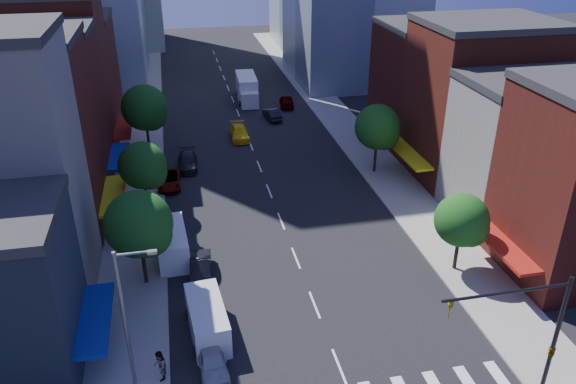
# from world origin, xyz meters

# --- Properties ---
(ground) EXTENTS (220.00, 220.00, 0.00)m
(ground) POSITION_xyz_m (0.00, 0.00, 0.00)
(ground) COLOR black
(ground) RESTS_ON ground
(sidewalk_left) EXTENTS (5.00, 120.00, 0.15)m
(sidewalk_left) POSITION_xyz_m (-12.50, 40.00, 0.07)
(sidewalk_left) COLOR gray
(sidewalk_left) RESTS_ON ground
(sidewalk_right) EXTENTS (5.00, 120.00, 0.15)m
(sidewalk_right) POSITION_xyz_m (12.50, 40.00, 0.07)
(sidewalk_right) COLOR gray
(sidewalk_right) RESTS_ON ground
(bldg_left_2) EXTENTS (12.00, 9.00, 16.00)m
(bldg_left_2) POSITION_xyz_m (-21.00, 20.50, 8.00)
(bldg_left_2) COLOR #5A1F15
(bldg_left_2) RESTS_ON ground
(bldg_left_3) EXTENTS (12.00, 8.00, 15.00)m
(bldg_left_3) POSITION_xyz_m (-21.00, 29.00, 7.50)
(bldg_left_3) COLOR #591A16
(bldg_left_3) RESTS_ON ground
(bldg_left_4) EXTENTS (12.00, 9.00, 17.00)m
(bldg_left_4) POSITION_xyz_m (-21.00, 37.50, 8.50)
(bldg_left_4) COLOR #5A1F15
(bldg_left_4) RESTS_ON ground
(bldg_left_5) EXTENTS (12.00, 10.00, 13.00)m
(bldg_left_5) POSITION_xyz_m (-21.00, 47.00, 6.50)
(bldg_left_5) COLOR #591A16
(bldg_left_5) RESTS_ON ground
(bldg_right_1) EXTENTS (12.00, 8.00, 12.00)m
(bldg_right_1) POSITION_xyz_m (21.00, 15.00, 6.00)
(bldg_right_1) COLOR #BAB6AC
(bldg_right_1) RESTS_ON ground
(bldg_right_2) EXTENTS (12.00, 10.00, 15.00)m
(bldg_right_2) POSITION_xyz_m (21.00, 24.00, 7.50)
(bldg_right_2) COLOR #5A1F15
(bldg_right_2) RESTS_ON ground
(bldg_right_3) EXTENTS (12.00, 10.00, 13.00)m
(bldg_right_3) POSITION_xyz_m (21.00, 34.00, 6.50)
(bldg_right_3) COLOR #591A16
(bldg_right_3) RESTS_ON ground
(traffic_signal) EXTENTS (7.24, 2.24, 8.00)m
(traffic_signal) POSITION_xyz_m (9.94, -4.50, 4.16)
(traffic_signal) COLOR black
(traffic_signal) RESTS_ON sidewalk_right
(streetlight) EXTENTS (2.25, 0.25, 9.00)m
(streetlight) POSITION_xyz_m (-11.81, 1.00, 5.28)
(streetlight) COLOR slate
(streetlight) RESTS_ON sidewalk_left
(tree_left_near) EXTENTS (4.80, 4.80, 7.30)m
(tree_left_near) POSITION_xyz_m (-11.35, 10.92, 4.87)
(tree_left_near) COLOR black
(tree_left_near) RESTS_ON sidewalk_left
(tree_left_mid) EXTENTS (4.20, 4.20, 6.65)m
(tree_left_mid) POSITION_xyz_m (-11.35, 21.92, 4.53)
(tree_left_mid) COLOR black
(tree_left_mid) RESTS_ON sidewalk_left
(tree_left_far) EXTENTS (5.00, 5.00, 7.75)m
(tree_left_far) POSITION_xyz_m (-11.35, 35.92, 5.20)
(tree_left_far) COLOR black
(tree_left_far) RESTS_ON sidewalk_left
(tree_right_near) EXTENTS (4.00, 4.00, 6.20)m
(tree_right_near) POSITION_xyz_m (11.65, 7.92, 4.19)
(tree_right_near) COLOR black
(tree_right_near) RESTS_ON sidewalk_right
(tree_right_far) EXTENTS (4.60, 4.60, 7.20)m
(tree_right_far) POSITION_xyz_m (11.65, 25.92, 4.86)
(tree_right_far) COLOR black
(tree_right_far) RESTS_ON sidewalk_right
(parked_car_front) EXTENTS (1.97, 4.27, 1.42)m
(parked_car_front) POSITION_xyz_m (-7.50, 1.32, 0.71)
(parked_car_front) COLOR #ACACB1
(parked_car_front) RESTS_ON ground
(parked_car_second) EXTENTS (1.87, 4.48, 1.44)m
(parked_car_second) POSITION_xyz_m (-7.50, 11.09, 0.72)
(parked_car_second) COLOR black
(parked_car_second) RESTS_ON ground
(parked_car_third) EXTENTS (2.29, 4.73, 1.30)m
(parked_car_third) POSITION_xyz_m (-9.50, 27.10, 0.65)
(parked_car_third) COLOR #999999
(parked_car_third) RESTS_ON ground
(parked_car_rear) EXTENTS (2.25, 5.04, 1.44)m
(parked_car_rear) POSITION_xyz_m (-7.50, 31.24, 0.72)
(parked_car_rear) COLOR black
(parked_car_rear) RESTS_ON ground
(cargo_van_near) EXTENTS (2.61, 5.61, 2.32)m
(cargo_van_near) POSITION_xyz_m (-7.49, 4.44, 1.15)
(cargo_van_near) COLOR silver
(cargo_van_near) RESTS_ON ground
(cargo_van_far) EXTENTS (2.61, 5.83, 2.43)m
(cargo_van_far) POSITION_xyz_m (-9.49, 14.10, 1.20)
(cargo_van_far) COLOR white
(cargo_van_far) RESTS_ON ground
(taxi) EXTENTS (2.16, 5.09, 1.47)m
(taxi) POSITION_xyz_m (-1.00, 38.55, 0.73)
(taxi) COLOR yellow
(taxi) RESTS_ON ground
(traffic_car_oncoming) EXTENTS (2.07, 4.44, 1.41)m
(traffic_car_oncoming) POSITION_xyz_m (4.05, 44.50, 0.70)
(traffic_car_oncoming) COLOR black
(traffic_car_oncoming) RESTS_ON ground
(traffic_car_far) EXTENTS (2.45, 4.77, 1.55)m
(traffic_car_far) POSITION_xyz_m (6.99, 49.35, 0.78)
(traffic_car_far) COLOR #999999
(traffic_car_far) RESTS_ON ground
(box_truck) EXTENTS (3.01, 8.76, 3.48)m
(box_truck) POSITION_xyz_m (2.02, 53.11, 1.65)
(box_truck) COLOR silver
(box_truck) RESTS_ON ground
(pedestrian_far) EXTENTS (0.84, 1.02, 1.96)m
(pedestrian_far) POSITION_xyz_m (-10.50, 1.07, 1.13)
(pedestrian_far) COLOR #999999
(pedestrian_far) RESTS_ON sidewalk_left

